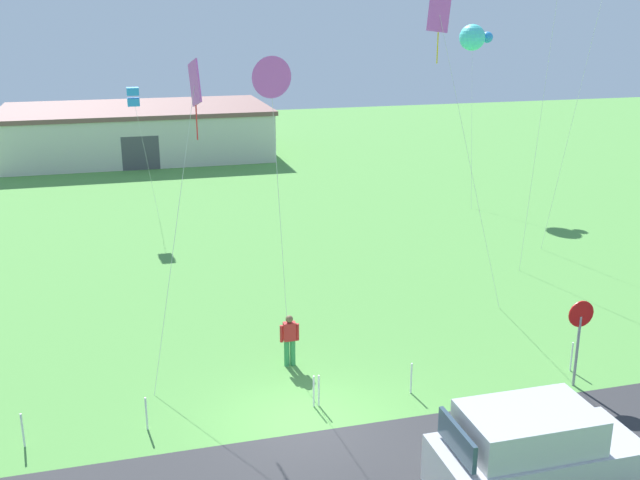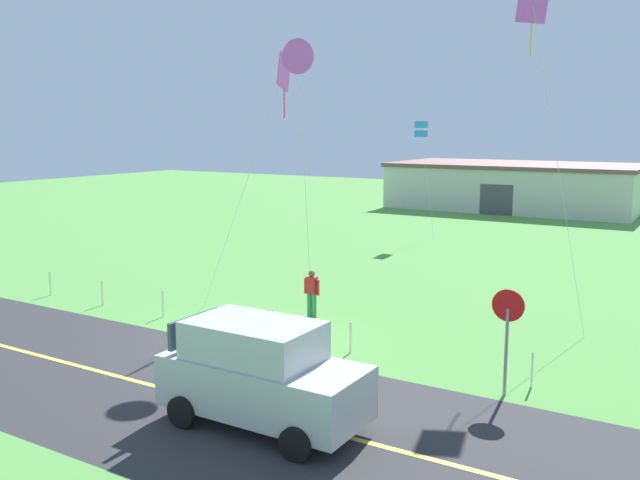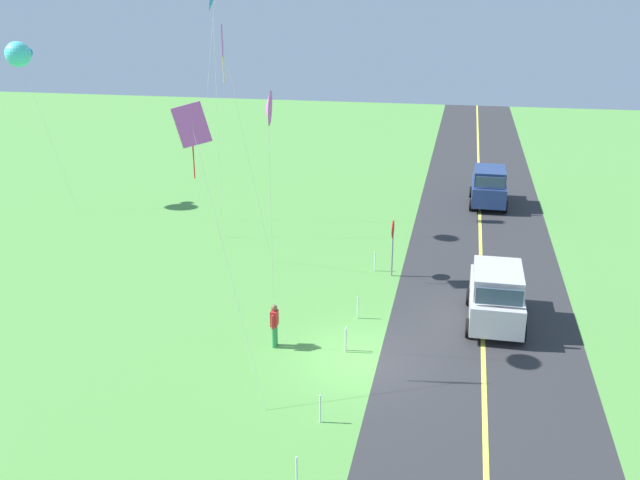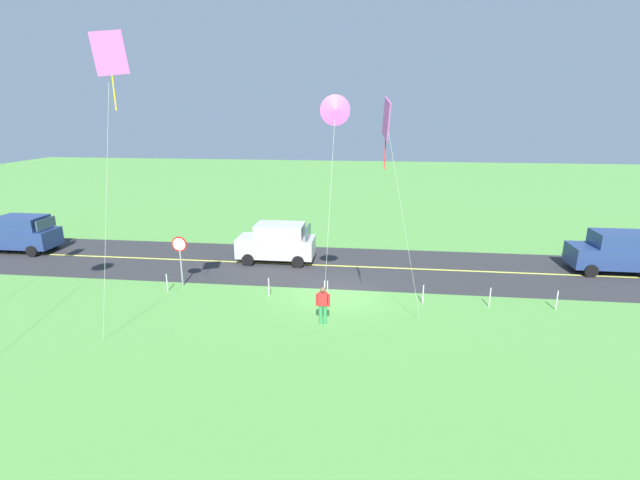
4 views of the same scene
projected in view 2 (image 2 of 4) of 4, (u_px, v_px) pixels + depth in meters
ground_plane at (244, 343)px, 20.30m from camera, size 120.00×120.00×0.10m
asphalt_road at (145, 384)px, 16.92m from camera, size 120.00×7.00×0.00m
road_centre_stripe at (145, 384)px, 16.92m from camera, size 120.00×0.16×0.00m
car_suv_foreground at (261, 373)px, 14.41m from camera, size 4.40×2.12×2.24m
stop_sign at (508, 321)px, 15.93m from camera, size 0.76×0.08×2.56m
person_adult_near at (312, 292)px, 22.69m from camera, size 0.58×0.22×1.60m
kite_red_low at (299, 57)px, 21.63m from camera, size 1.12×0.37×9.00m
kite_blue_mid at (421, 129)px, 38.12m from camera, size 1.14×0.56×6.57m
kite_green_far at (533, 10)px, 21.16m from camera, size 2.81×1.32×10.67m
kite_cyan_top at (283, 76)px, 24.12m from camera, size 1.91×3.10×8.87m
warehouse_distant at (516, 186)px, 53.47m from camera, size 18.36×10.20×3.50m
fence_post_0 at (50, 284)px, 25.77m from camera, size 0.05×0.05×0.90m
fence_post_1 at (102, 293)px, 24.32m from camera, size 0.05×0.05×0.90m
fence_post_2 at (163, 304)px, 22.83m from camera, size 0.05×0.05×0.90m
fence_post_3 at (273, 323)px, 20.53m from camera, size 0.05×0.05×0.90m
fence_post_4 at (269, 323)px, 20.60m from camera, size 0.05×0.05×0.90m
fence_post_5 at (350, 337)px, 19.18m from camera, size 0.05×0.05×0.90m
fence_post_6 at (532, 370)px, 16.61m from camera, size 0.05×0.05×0.90m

